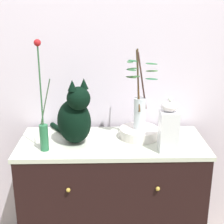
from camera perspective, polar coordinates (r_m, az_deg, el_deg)
name	(u,v)px	position (r m, az deg, el deg)	size (l,w,h in m)	color
wall_back	(111,51)	(2.11, -0.22, 10.57)	(4.40, 0.08, 2.60)	silver
sideboard	(112,200)	(2.14, 0.00, -15.10)	(1.09, 0.48, 0.82)	black
cat_sitting	(75,117)	(1.88, -6.50, -0.87)	(0.32, 0.40, 0.39)	black
vase_slim_green	(43,124)	(1.81, -11.86, -2.01)	(0.08, 0.05, 0.60)	#276941
bowl_porcelain	(139,133)	(1.99, 4.70, -3.62)	(0.23, 0.23, 0.06)	silver
vase_glass_clear	(139,106)	(1.93, 4.78, 1.02)	(0.19, 0.14, 0.47)	silver
jar_lidded_porcelain	(169,127)	(1.80, 9.80, -2.58)	(0.10, 0.10, 0.30)	white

